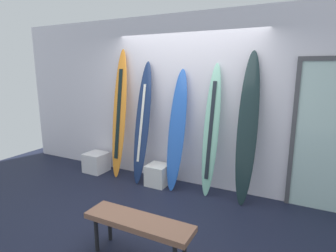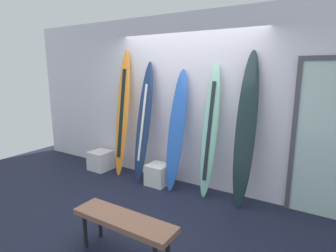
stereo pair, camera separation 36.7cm
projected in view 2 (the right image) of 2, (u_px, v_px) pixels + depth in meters
The scene contains 10 objects.
ground at pixel (144, 214), 3.75m from camera, with size 8.00×8.00×0.04m, color black.
wall_back at pixel (189, 102), 4.54m from camera, with size 7.20×0.20×2.80m, color silver.
surfboard_sunset at pixel (122, 114), 4.93m from camera, with size 0.27×0.40×2.28m.
surfboard_navy at pixel (144, 123), 4.65m from camera, with size 0.29×0.49×2.07m.
surfboard_cobalt at pixel (176, 131), 4.35m from camera, with size 0.31×0.46×1.94m.
surfboard_seafoam at pixel (210, 131), 4.09m from camera, with size 0.26×0.41×2.03m.
surfboard_charcoal at pixel (245, 131), 3.77m from camera, with size 0.29×0.44×2.20m.
display_block_left at pixel (101, 160), 5.33m from camera, with size 0.40×0.40×0.36m.
display_block_center at pixel (158, 174), 4.62m from camera, with size 0.35×0.35×0.35m.
bench at pixel (124, 222), 2.80m from camera, with size 1.16×0.32×0.44m.
Camera 2 is at (2.08, -2.73, 1.93)m, focal length 29.12 mm.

